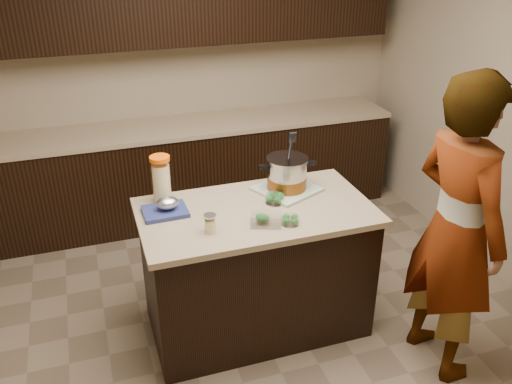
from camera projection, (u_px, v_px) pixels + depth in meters
The scene contains 13 objects.
ground_plane at pixel (256, 322), 3.78m from camera, with size 4.00×4.00×0.00m, color brown.
room_shell at pixel (256, 81), 3.01m from camera, with size 4.04×4.04×2.72m.
back_cabinets at pixel (194, 117), 4.83m from camera, with size 3.60×0.63×2.33m.
island at pixel (256, 269), 3.58m from camera, with size 1.46×0.81×0.90m.
dish_towel at pixel (287, 189), 3.61m from camera, with size 0.36×0.36×0.02m, color #658D5E.
stock_pot at pixel (287, 175), 3.56m from camera, with size 0.39×0.31×0.39m.
lemonade_pitcher at pixel (161, 181), 3.41m from camera, with size 0.15×0.15×0.31m.
mason_jar at pixel (210, 224), 3.11m from camera, with size 0.09×0.09×0.12m.
broccoli_tub_left at pixel (275, 199), 3.44m from camera, with size 0.14×0.14×0.06m.
broccoli_tub_right at pixel (290, 220), 3.20m from camera, with size 0.12×0.12×0.05m.
broccoli_tub_rect at pixel (266, 220), 3.20m from camera, with size 0.22×0.19×0.07m.
blue_tray at pixel (166, 208), 3.31m from camera, with size 0.27×0.22×0.10m.
person at pixel (456, 231), 3.08m from camera, with size 0.68×0.45×1.87m, color gray.
Camera 1 is at (-0.94, -2.82, 2.51)m, focal length 38.00 mm.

